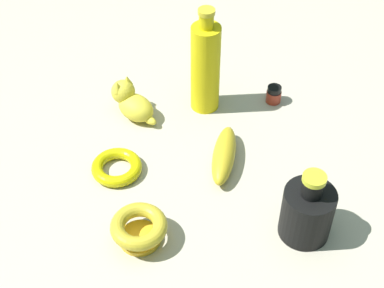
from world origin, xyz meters
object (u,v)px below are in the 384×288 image
object	(u,v)px
banana	(224,156)
bottle_tall	(205,66)
bangle	(117,167)
cat_figurine	(132,102)
bottle_short	(307,212)
nail_polish_jar	(274,94)
bowl	(139,228)

from	to	relation	value
banana	bottle_tall	world-z (taller)	bottle_tall
bangle	bottle_tall	world-z (taller)	bottle_tall
cat_figurine	bottle_short	world-z (taller)	bottle_short
banana	bottle_tall	size ratio (longest dim) A/B	0.66
banana	bottle_tall	distance (m)	0.21
nail_polish_jar	bangle	distance (m)	0.41
bowl	bottle_tall	xyz separation A→B (m)	(0.12, 0.38, 0.08)
nail_polish_jar	bowl	distance (m)	0.49
banana	bangle	world-z (taller)	banana
banana	bangle	xyz separation A→B (m)	(-0.22, -0.03, -0.01)
banana	bowl	xyz separation A→B (m)	(-0.16, -0.20, 0.01)
bowl	cat_figurine	bearing A→B (deg)	97.53
cat_figurine	bangle	world-z (taller)	cat_figurine
nail_polish_jar	bottle_tall	bearing A→B (deg)	-173.67
bangle	bottle_short	world-z (taller)	bottle_short
banana	nail_polish_jar	world-z (taller)	banana
cat_figurine	bottle_short	size ratio (longest dim) A/B	0.73
nail_polish_jar	bottle_short	world-z (taller)	bottle_short
nail_polish_jar	bowl	world-z (taller)	bowl
cat_figurine	bowl	distance (m)	0.35
cat_figurine	bangle	size ratio (longest dim) A/B	1.07
cat_figurine	bowl	size ratio (longest dim) A/B	1.06
bangle	banana	bearing A→B (deg)	6.81
bowl	banana	bearing A→B (deg)	51.29
bowl	bottle_tall	size ratio (longest dim) A/B	0.41
nail_polish_jar	bottle_tall	size ratio (longest dim) A/B	0.16
bowl	bottle_tall	world-z (taller)	bottle_tall
bottle_short	bowl	bearing A→B (deg)	-175.23
cat_figurine	bottle_tall	size ratio (longest dim) A/B	0.44
cat_figurine	bottle_tall	distance (m)	0.18
nail_polish_jar	bottle_short	distance (m)	0.38
bowl	bottle_tall	distance (m)	0.41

